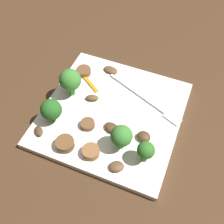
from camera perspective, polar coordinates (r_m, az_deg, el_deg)
ground_plane at (r=0.54m, az=0.00°, el=-0.84°), size 1.40×1.40×0.00m
plate at (r=0.53m, az=0.00°, el=-0.42°), size 0.26×0.26×0.01m
fork at (r=0.55m, az=7.69°, el=2.22°), size 0.17×0.08×0.00m
broccoli_floret_0 at (r=0.53m, az=-8.76°, el=6.60°), size 0.04×0.04×0.06m
broccoli_floret_1 at (r=0.46m, az=2.00°, el=-5.11°), size 0.04×0.04×0.05m
broccoli_floret_2 at (r=0.45m, az=7.08°, el=-8.07°), size 0.03×0.03×0.05m
broccoli_floret_3 at (r=0.51m, az=-12.65°, el=0.46°), size 0.04×0.04×0.05m
sausage_slice_0 at (r=0.59m, az=-5.95°, el=8.50°), size 0.04×0.04×0.01m
sausage_slice_1 at (r=0.48m, az=-4.03°, el=-8.47°), size 0.03×0.03×0.01m
sausage_slice_2 at (r=0.49m, az=-9.83°, el=-6.57°), size 0.04×0.04×0.02m
sausage_slice_3 at (r=0.51m, az=-5.13°, el=-2.58°), size 0.04×0.04×0.01m
mushroom_0 at (r=0.54m, az=-4.17°, el=2.97°), size 0.03×0.02×0.01m
mushroom_1 at (r=0.47m, az=0.95°, el=-11.37°), size 0.03×0.03×0.01m
mushroom_2 at (r=0.49m, az=6.70°, el=-5.13°), size 0.03×0.03×0.01m
mushroom_3 at (r=0.60m, az=-0.26°, el=8.81°), size 0.03×0.02×0.01m
mushroom_4 at (r=0.50m, az=0.01°, el=-3.36°), size 0.04×0.03×0.01m
mushroom_5 at (r=0.52m, az=-15.11°, el=-3.88°), size 0.03×0.03×0.01m
pepper_strip_1 at (r=0.57m, az=-4.52°, el=5.86°), size 0.05×0.03×0.00m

